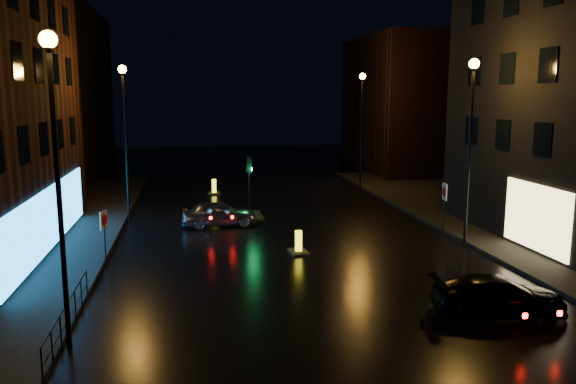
% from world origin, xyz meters
% --- Properties ---
extents(ground, '(120.00, 120.00, 0.00)m').
position_xyz_m(ground, '(0.00, 0.00, 0.00)').
color(ground, black).
rests_on(ground, ground).
extents(pavement_right, '(12.00, 44.00, 0.15)m').
position_xyz_m(pavement_right, '(14.00, 8.00, 0.07)').
color(pavement_right, black).
rests_on(pavement_right, ground).
extents(building_far_left, '(8.00, 16.00, 14.00)m').
position_xyz_m(building_far_left, '(-16.00, 35.00, 7.00)').
color(building_far_left, black).
rests_on(building_far_left, ground).
extents(building_far_right, '(8.00, 14.00, 12.00)m').
position_xyz_m(building_far_right, '(15.00, 32.00, 6.00)').
color(building_far_right, black).
rests_on(building_far_right, ground).
extents(street_lamp_lnear, '(0.44, 0.44, 8.37)m').
position_xyz_m(street_lamp_lnear, '(-7.80, -2.00, 5.56)').
color(street_lamp_lnear, black).
rests_on(street_lamp_lnear, ground).
extents(street_lamp_lfar, '(0.44, 0.44, 8.37)m').
position_xyz_m(street_lamp_lfar, '(-7.80, 14.00, 5.56)').
color(street_lamp_lfar, black).
rests_on(street_lamp_lfar, ground).
extents(street_lamp_rnear, '(0.44, 0.44, 8.37)m').
position_xyz_m(street_lamp_rnear, '(7.80, 6.00, 5.56)').
color(street_lamp_rnear, black).
rests_on(street_lamp_rnear, ground).
extents(street_lamp_rfar, '(0.44, 0.44, 8.37)m').
position_xyz_m(street_lamp_rfar, '(7.80, 22.00, 5.56)').
color(street_lamp_rfar, black).
rests_on(street_lamp_rfar, ground).
extents(traffic_signal, '(1.40, 2.40, 3.45)m').
position_xyz_m(traffic_signal, '(-1.20, 14.00, 0.50)').
color(traffic_signal, black).
rests_on(traffic_signal, ground).
extents(guard_railing, '(0.05, 6.04, 1.00)m').
position_xyz_m(guard_railing, '(-8.00, -1.00, 0.74)').
color(guard_railing, black).
rests_on(guard_railing, ground).
extents(silver_hatchback, '(3.96, 1.72, 1.33)m').
position_xyz_m(silver_hatchback, '(-3.01, 12.06, 0.66)').
color(silver_hatchback, '#95979C').
rests_on(silver_hatchback, ground).
extents(dark_sedan, '(4.35, 2.23, 1.21)m').
position_xyz_m(dark_sedan, '(4.98, -1.69, 0.60)').
color(dark_sedan, black).
rests_on(dark_sedan, ground).
extents(bollard_near, '(0.85, 1.20, 1.00)m').
position_xyz_m(bollard_near, '(0.12, 6.20, 0.22)').
color(bollard_near, black).
rests_on(bollard_near, ground).
extents(bollard_far, '(0.95, 1.29, 1.04)m').
position_xyz_m(bollard_far, '(-2.83, 21.96, 0.23)').
color(bollard_far, black).
rests_on(bollard_far, ground).
extents(road_sign_left, '(0.23, 0.53, 2.27)m').
position_xyz_m(road_sign_left, '(-7.90, 5.70, 1.70)').
color(road_sign_left, black).
rests_on(road_sign_left, ground).
extents(road_sign_right, '(0.14, 0.61, 2.53)m').
position_xyz_m(road_sign_right, '(7.90, 8.44, 1.90)').
color(road_sign_right, black).
rests_on(road_sign_right, ground).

